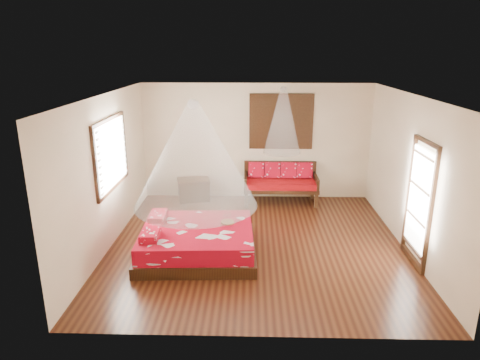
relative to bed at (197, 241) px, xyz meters
The scene contains 10 objects.
room 1.64m from the bed, 22.24° to the left, with size 5.54×5.54×2.84m.
bed is the anchor object (origin of this frame).
daybed 3.30m from the bed, 59.29° to the left, with size 1.75×0.78×0.94m.
storage_chest 2.93m from the bed, 98.47° to the left, with size 0.87×0.72×0.53m.
shutter_panel 3.94m from the bed, 62.05° to the left, with size 1.52×0.06×1.32m.
window_left 2.27m from the bed, 158.29° to the left, with size 0.10×1.74×1.34m.
glazed_door 3.90m from the bed, ahead, with size 0.08×1.02×2.16m.
wine_tray 0.68m from the bed, 26.22° to the left, with size 0.25×0.25×0.20m.
mosquito_net_main 1.60m from the bed, ahead, with size 2.14×2.14×1.80m, color white.
mosquito_net_daybed 3.62m from the bed, 58.10° to the left, with size 0.86×0.86×1.50m, color white.
Camera 1 is at (-0.11, -7.44, 3.57)m, focal length 32.00 mm.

